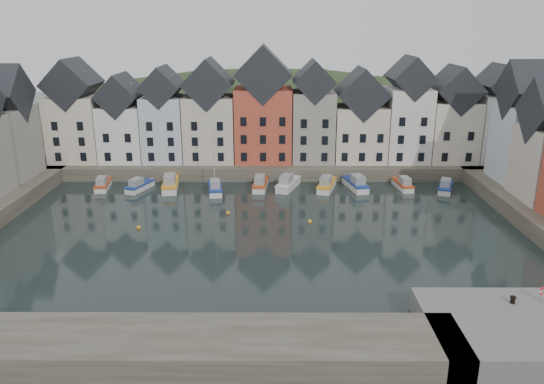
{
  "coord_description": "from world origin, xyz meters",
  "views": [
    {
      "loc": [
        1.68,
        -54.19,
        22.76
      ],
      "look_at": [
        1.48,
        6.0,
        3.54
      ],
      "focal_mm": 35.0,
      "sensor_mm": 36.0,
      "label": 1
    }
  ],
  "objects_px": {
    "mooring_bollard": "(513,300)",
    "life_ring_post": "(544,291)",
    "boat_d": "(215,188)",
    "boat_a": "(103,185)"
  },
  "relations": [
    {
      "from": "boat_d",
      "to": "life_ring_post",
      "type": "height_order",
      "value": "boat_d"
    },
    {
      "from": "boat_d",
      "to": "mooring_bollard",
      "type": "relative_size",
      "value": 19.87
    },
    {
      "from": "boat_d",
      "to": "mooring_bollard",
      "type": "xyz_separation_m",
      "value": [
        26.84,
        -34.35,
        1.59
      ]
    },
    {
      "from": "mooring_bollard",
      "to": "boat_a",
      "type": "bearing_deg",
      "value": 140.09
    },
    {
      "from": "boat_a",
      "to": "life_ring_post",
      "type": "bearing_deg",
      "value": -44.94
    },
    {
      "from": "mooring_bollard",
      "to": "life_ring_post",
      "type": "bearing_deg",
      "value": 6.31
    },
    {
      "from": "boat_a",
      "to": "boat_d",
      "type": "relative_size",
      "value": 0.5
    },
    {
      "from": "mooring_bollard",
      "to": "life_ring_post",
      "type": "distance_m",
      "value": 2.56
    },
    {
      "from": "boat_a",
      "to": "boat_d",
      "type": "bearing_deg",
      "value": -12.91
    },
    {
      "from": "boat_d",
      "to": "mooring_bollard",
      "type": "height_order",
      "value": "boat_d"
    }
  ]
}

